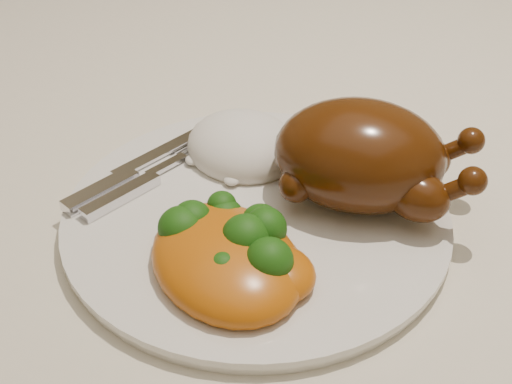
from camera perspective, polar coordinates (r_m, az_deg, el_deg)
The scene contains 7 objects.
dining_table at distance 0.77m, azimuth 12.37°, elevation -2.14°, with size 1.60×0.90×0.76m.
tablecloth at distance 0.72m, azimuth 13.12°, elevation 2.36°, with size 1.73×1.03×0.18m.
dinner_plate at distance 0.58m, azimuth 0.00°, elevation -2.10°, with size 0.31×0.31×0.01m, color silver.
roast_chicken at distance 0.57m, azimuth 8.66°, elevation 2.88°, with size 0.18×0.15×0.09m.
rice_mound at distance 0.63m, azimuth -1.07°, elevation 3.63°, with size 0.11×0.10×0.05m.
mac_and_cheese at distance 0.51m, azimuth -1.91°, elevation -5.14°, with size 0.16×0.15×0.06m.
cutlery at distance 0.61m, azimuth -9.98°, elevation 1.00°, with size 0.04×0.17×0.01m.
Camera 1 is at (0.21, -0.57, 1.14)m, focal length 50.00 mm.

